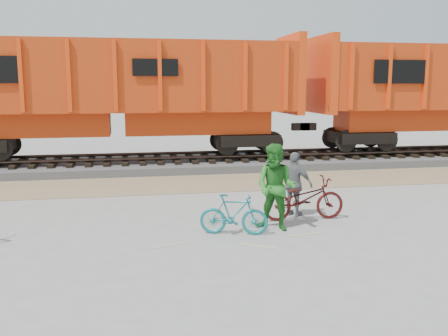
{
  "coord_description": "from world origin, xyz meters",
  "views": [
    {
      "loc": [
        -1.7,
        -10.56,
        3.2
      ],
      "look_at": [
        0.57,
        1.5,
        1.17
      ],
      "focal_mm": 40.0,
      "sensor_mm": 36.0,
      "label": 1
    }
  ],
  "objects_px": {
    "bicycle_maroon": "(304,199)",
    "person_woman": "(295,184)",
    "hopper_car_center": "(117,91)",
    "bicycle_teal": "(234,214)",
    "person_man": "(276,187)"
  },
  "relations": [
    {
      "from": "bicycle_maroon",
      "to": "person_man",
      "type": "xyz_separation_m",
      "value": [
        -0.9,
        -0.68,
        0.45
      ]
    },
    {
      "from": "hopper_car_center",
      "to": "person_man",
      "type": "xyz_separation_m",
      "value": [
        3.62,
        -9.09,
        -2.04
      ]
    },
    {
      "from": "hopper_car_center",
      "to": "person_woman",
      "type": "distance_m",
      "value": 9.41
    },
    {
      "from": "bicycle_teal",
      "to": "bicycle_maroon",
      "type": "distance_m",
      "value": 2.1
    },
    {
      "from": "bicycle_teal",
      "to": "person_man",
      "type": "distance_m",
      "value": 1.15
    },
    {
      "from": "hopper_car_center",
      "to": "bicycle_teal",
      "type": "xyz_separation_m",
      "value": [
        2.62,
        -9.29,
        -2.56
      ]
    },
    {
      "from": "person_woman",
      "to": "hopper_car_center",
      "type": "bearing_deg",
      "value": -17.44
    },
    {
      "from": "bicycle_teal",
      "to": "bicycle_maroon",
      "type": "xyz_separation_m",
      "value": [
        1.9,
        0.88,
        0.07
      ]
    },
    {
      "from": "person_man",
      "to": "person_woman",
      "type": "height_order",
      "value": "person_man"
    },
    {
      "from": "hopper_car_center",
      "to": "person_woman",
      "type": "height_order",
      "value": "hopper_car_center"
    },
    {
      "from": "bicycle_maroon",
      "to": "person_man",
      "type": "height_order",
      "value": "person_man"
    },
    {
      "from": "bicycle_maroon",
      "to": "person_woman",
      "type": "bearing_deg",
      "value": 14.85
    },
    {
      "from": "hopper_car_center",
      "to": "bicycle_teal",
      "type": "distance_m",
      "value": 9.99
    },
    {
      "from": "bicycle_teal",
      "to": "bicycle_maroon",
      "type": "bearing_deg",
      "value": -48.4
    },
    {
      "from": "bicycle_teal",
      "to": "person_woman",
      "type": "relative_size",
      "value": 0.93
    }
  ]
}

